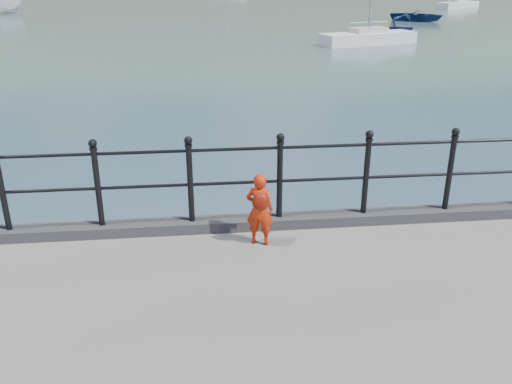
{
  "coord_description": "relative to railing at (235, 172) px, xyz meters",
  "views": [
    {
      "loc": [
        -0.47,
        -6.88,
        4.34
      ],
      "look_at": [
        0.27,
        -0.2,
        1.55
      ],
      "focal_mm": 38.0,
      "sensor_mm": 36.0,
      "label": 1
    }
  ],
  "objects": [
    {
      "name": "sailboat_near",
      "position": [
        10.11,
        26.42,
        -1.48
      ],
      "size": [
        6.31,
        3.42,
        8.39
      ],
      "rotation": [
        0.0,
        0.0,
        0.3
      ],
      "color": "white",
      "rests_on": "ground"
    },
    {
      "name": "launch_white",
      "position": [
        -19.11,
        53.37,
        -0.94
      ],
      "size": [
        3.02,
        4.86,
        1.76
      ],
      "primitive_type": "imported",
      "rotation": [
        0.0,
        0.0,
        -0.31
      ],
      "color": "white",
      "rests_on": "ground"
    },
    {
      "name": "launch_blue",
      "position": [
        19.07,
        41.17,
        -1.35
      ],
      "size": [
        5.56,
        5.4,
        0.94
      ],
      "primitive_type": "imported",
      "rotation": [
        0.0,
        0.0,
        0.88
      ],
      "color": "navy",
      "rests_on": "ground"
    },
    {
      "name": "railing",
      "position": [
        0.0,
        0.0,
        0.0
      ],
      "size": [
        18.11,
        0.11,
        1.2
      ],
      "color": "black",
      "rests_on": "kerb"
    },
    {
      "name": "ground",
      "position": [
        -0.0,
        0.15,
        -1.82
      ],
      "size": [
        600.0,
        600.0,
        0.0
      ],
      "primitive_type": "plane",
      "color": "#2D4251",
      "rests_on": "ground"
    },
    {
      "name": "sailboat_far",
      "position": [
        30.08,
        56.53,
        -1.48
      ],
      "size": [
        6.35,
        4.99,
        9.18
      ],
      "rotation": [
        0.0,
        0.0,
        0.58
      ],
      "color": "white",
      "rests_on": "ground"
    },
    {
      "name": "far_shore",
      "position": [
        38.34,
        239.56,
        -24.39
      ],
      "size": [
        830.0,
        200.0,
        156.0
      ],
      "color": "#333A21",
      "rests_on": "ground"
    },
    {
      "name": "launch_navy",
      "position": [
        12.9,
        29.59,
        -1.18
      ],
      "size": [
        2.84,
        2.58,
        1.29
      ],
      "primitive_type": "imported",
      "rotation": [
        0.0,
        0.0,
        1.35
      ],
      "color": "black",
      "rests_on": "ground"
    },
    {
      "name": "kerb",
      "position": [
        -0.0,
        -0.0,
        -0.75
      ],
      "size": [
        60.0,
        0.3,
        0.15
      ],
      "primitive_type": "cube",
      "color": "#28282B",
      "rests_on": "quay"
    },
    {
      "name": "child",
      "position": [
        0.27,
        -0.48,
        -0.33
      ],
      "size": [
        0.41,
        0.35,
        0.97
      ],
      "rotation": [
        0.0,
        0.0,
        2.81
      ],
      "color": "red",
      "rests_on": "quay"
    }
  ]
}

